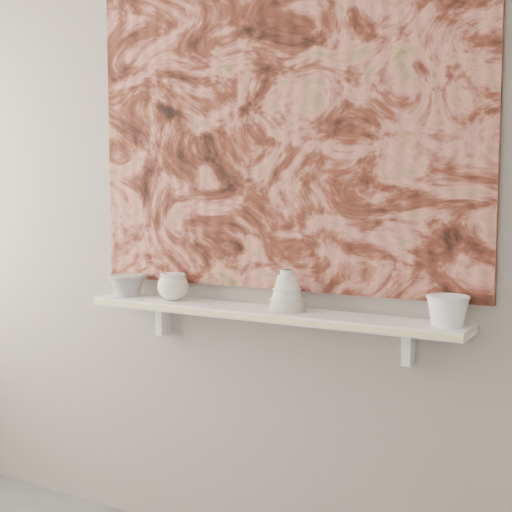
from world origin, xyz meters
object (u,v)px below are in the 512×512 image
Objects in this scene: shelf at (265,313)px; bowl_white at (448,310)px; cup_cream at (173,286)px; bell_vessel at (287,290)px; bowl_grey at (127,285)px; painting at (277,132)px.

bowl_white is (0.63, 0.00, 0.06)m from shelf.
bell_vessel is (0.48, 0.00, 0.02)m from cup_cream.
bell_vessel is at bearing 0.00° from bowl_grey.
bowl_grey is 1.29× the size of cup_cream.
cup_cream is (-0.39, 0.00, 0.07)m from shelf.
painting is at bearing 11.57° from cup_cream.
painting reaches higher than bowl_grey.
cup_cream reaches higher than bowl_grey.
shelf is at bearing -90.00° from painting.
bell_vessel is 0.54m from bowl_white.
bowl_grey is at bearing 180.00° from shelf.
painting is 11.47× the size of bowl_white.
shelf is at bearing 180.00° from bowl_white.
bowl_white reaches higher than shelf.
cup_cream is (0.22, 0.00, 0.01)m from bowl_grey.
painting is 10.60× the size of bell_vessel.
painting is at bearing 90.00° from shelf.
painting reaches higher than bowl_white.
painting is 10.08× the size of bowl_grey.
bowl_white is at bearing 0.00° from shelf.
bowl_grey is 1.24m from bowl_white.
cup_cream is 0.48m from bell_vessel.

